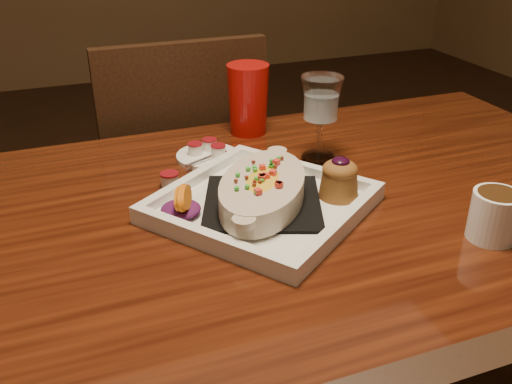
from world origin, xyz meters
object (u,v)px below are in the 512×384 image
object	(u,v)px
chair_far	(179,189)
plate	(267,195)
coffee_mug	(496,213)
table	(264,271)
saucer	(207,154)
red_tumbler	(248,99)
goblet	(321,103)

from	to	relation	value
chair_far	plate	bearing A→B (deg)	91.84
chair_far	coffee_mug	size ratio (longest dim) A/B	9.21
table	plate	distance (m)	0.13
table	coffee_mug	xyz separation A→B (m)	(0.31, -0.17, 0.14)
coffee_mug	saucer	size ratio (longest dim) A/B	0.81
plate	red_tumbler	bearing A→B (deg)	39.24
table	plate	xyz separation A→B (m)	(0.02, 0.03, 0.13)
table	red_tumbler	distance (m)	0.43
goblet	chair_far	bearing A→B (deg)	113.44
chair_far	red_tumbler	bearing A→B (deg)	113.59
coffee_mug	goblet	distance (m)	0.38
plate	red_tumbler	distance (m)	0.36
saucer	coffee_mug	bearing A→B (deg)	-53.60
coffee_mug	goblet	bearing A→B (deg)	87.00
chair_far	goblet	distance (m)	0.60
table	plate	size ratio (longest dim) A/B	3.52
chair_far	red_tumbler	xyz separation A→B (m)	(0.11, -0.25, 0.32)
plate	saucer	bearing A→B (deg)	62.31
coffee_mug	red_tumbler	size ratio (longest dim) A/B	0.66
plate	saucer	xyz separation A→B (m)	(-0.03, 0.24, -0.02)
chair_far	goblet	size ratio (longest dim) A/B	5.53
plate	chair_far	bearing A→B (deg)	56.07
plate	coffee_mug	bearing A→B (deg)	-70.57
red_tumbler	goblet	bearing A→B (deg)	-66.77
table	goblet	world-z (taller)	goblet
goblet	coffee_mug	bearing A→B (deg)	-71.69
coffee_mug	red_tumbler	bearing A→B (deg)	88.72
saucer	chair_far	bearing A→B (deg)	87.68
table	saucer	size ratio (longest dim) A/B	12.04
red_tumbler	saucer	bearing A→B (deg)	-140.13
goblet	saucer	world-z (taller)	goblet
plate	goblet	distance (m)	0.25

